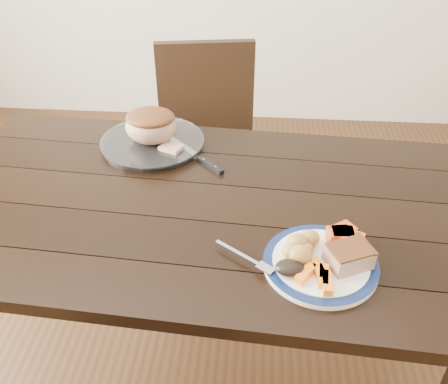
# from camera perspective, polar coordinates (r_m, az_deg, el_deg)

# --- Properties ---
(ground) EXTENTS (4.00, 4.00, 0.00)m
(ground) POSITION_cam_1_polar(r_m,az_deg,el_deg) (2.01, -2.35, -18.35)
(ground) COLOR #472B16
(ground) RESTS_ON ground
(dining_table) EXTENTS (1.66, 1.01, 0.75)m
(dining_table) POSITION_cam_1_polar(r_m,az_deg,el_deg) (1.52, -2.95, -3.78)
(dining_table) COLOR black
(dining_table) RESTS_ON ground
(chair_far) EXTENTS (0.48, 0.49, 0.93)m
(chair_far) POSITION_cam_1_polar(r_m,az_deg,el_deg) (2.21, -1.86, 5.84)
(chair_far) COLOR black
(chair_far) RESTS_ON ground
(dinner_plate) EXTENTS (0.29, 0.29, 0.02)m
(dinner_plate) POSITION_cam_1_polar(r_m,az_deg,el_deg) (1.27, 10.96, -8.11)
(dinner_plate) COLOR white
(dinner_plate) RESTS_ON dining_table
(plate_rim) EXTENTS (0.29, 0.29, 0.02)m
(plate_rim) POSITION_cam_1_polar(r_m,az_deg,el_deg) (1.27, 11.01, -7.83)
(plate_rim) COLOR #0D1C44
(plate_rim) RESTS_ON dinner_plate
(serving_platter) EXTENTS (0.35, 0.35, 0.02)m
(serving_platter) POSITION_cam_1_polar(r_m,az_deg,el_deg) (1.74, -8.15, 5.53)
(serving_platter) COLOR white
(serving_platter) RESTS_ON dining_table
(pork_slice) EXTENTS (0.13, 0.11, 0.04)m
(pork_slice) POSITION_cam_1_polar(r_m,az_deg,el_deg) (1.26, 14.05, -7.19)
(pork_slice) COLOR tan
(pork_slice) RESTS_ON dinner_plate
(roasted_potatoes) EXTENTS (0.10, 0.12, 0.05)m
(roasted_potatoes) POSITION_cam_1_polar(r_m,az_deg,el_deg) (1.26, 8.75, -6.26)
(roasted_potatoes) COLOR gold
(roasted_potatoes) RESTS_ON dinner_plate
(carrot_batons) EXTENTS (0.09, 0.11, 0.02)m
(carrot_batons) POSITION_cam_1_polar(r_m,az_deg,el_deg) (1.21, 10.75, -9.36)
(carrot_batons) COLOR orange
(carrot_batons) RESTS_ON dinner_plate
(pumpkin_wedges) EXTENTS (0.10, 0.10, 0.04)m
(pumpkin_wedges) POSITION_cam_1_polar(r_m,az_deg,el_deg) (1.32, 13.54, -4.97)
(pumpkin_wedges) COLOR #E75319
(pumpkin_wedges) RESTS_ON dinner_plate
(dark_mushroom) EXTENTS (0.07, 0.05, 0.03)m
(dark_mushroom) POSITION_cam_1_polar(r_m,az_deg,el_deg) (1.21, 7.53, -8.58)
(dark_mushroom) COLOR black
(dark_mushroom) RESTS_ON dinner_plate
(fork) EXTENTS (0.16, 0.12, 0.00)m
(fork) POSITION_cam_1_polar(r_m,az_deg,el_deg) (1.25, 2.79, -7.66)
(fork) COLOR silver
(fork) RESTS_ON dinner_plate
(roast_joint) EXTENTS (0.17, 0.15, 0.11)m
(roast_joint) POSITION_cam_1_polar(r_m,az_deg,el_deg) (1.71, -8.33, 7.40)
(roast_joint) COLOR tan
(roast_joint) RESTS_ON serving_platter
(cut_slice) EXTENTS (0.09, 0.08, 0.02)m
(cut_slice) POSITION_cam_1_polar(r_m,az_deg,el_deg) (1.67, -6.04, 5.00)
(cut_slice) COLOR tan
(cut_slice) RESTS_ON serving_platter
(carving_knife) EXTENTS (0.24, 0.24, 0.01)m
(carving_knife) POSITION_cam_1_polar(r_m,az_deg,el_deg) (1.64, -2.53, 3.64)
(carving_knife) COLOR silver
(carving_knife) RESTS_ON dining_table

